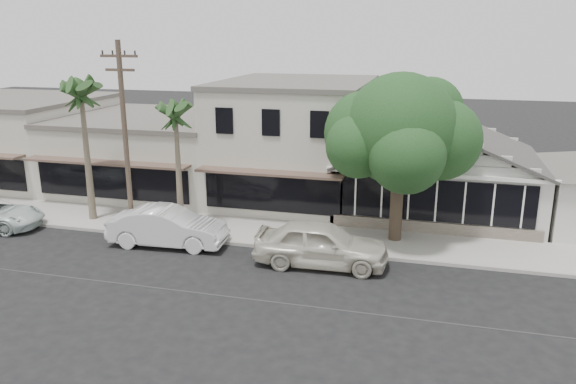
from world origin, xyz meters
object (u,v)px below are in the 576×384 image
(utility_pole, at_px, (125,135))
(shade_tree, at_px, (399,132))
(car_1, at_px, (168,227))
(car_0, at_px, (321,244))

(utility_pole, relative_size, shade_tree, 1.17)
(utility_pole, xyz_separation_m, shade_tree, (12.20, 2.23, 0.29))
(utility_pole, relative_size, car_1, 1.70)
(car_1, distance_m, shade_tree, 11.16)
(utility_pole, xyz_separation_m, car_1, (2.38, -0.99, -3.92))
(utility_pole, height_order, car_1, utility_pole)
(car_0, relative_size, car_1, 1.04)
(shade_tree, bearing_deg, car_1, -161.90)
(utility_pole, bearing_deg, shade_tree, 10.34)
(car_0, bearing_deg, utility_pole, 78.89)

